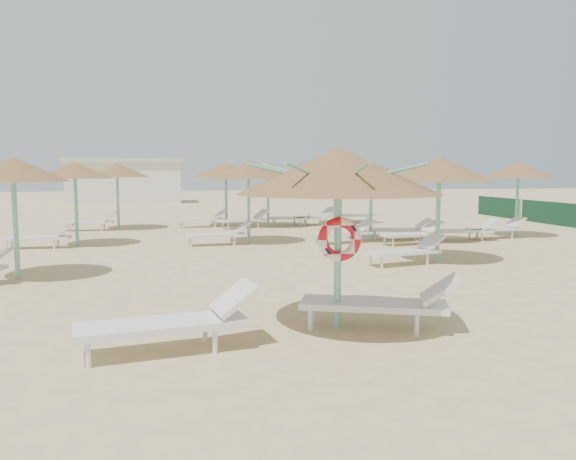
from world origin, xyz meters
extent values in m
plane|color=#D8C184|center=(0.00, 0.00, 0.00)|extent=(120.00, 120.00, 0.00)
cylinder|color=#70C3A9|center=(0.25, -0.32, 1.12)|extent=(0.11, 0.11, 2.24)
cone|color=olive|center=(0.25, -0.32, 2.34)|extent=(2.99, 2.99, 0.67)
cylinder|color=#70C3A9|center=(0.25, -0.32, 2.09)|extent=(0.20, 0.20, 0.12)
cylinder|color=#70C3A9|center=(0.94, -0.32, 2.29)|extent=(1.35, 0.04, 0.34)
cylinder|color=#70C3A9|center=(0.74, 0.17, 2.29)|extent=(0.99, 0.99, 0.34)
cylinder|color=#70C3A9|center=(0.25, 0.37, 2.29)|extent=(0.04, 1.35, 0.34)
cylinder|color=#70C3A9|center=(-0.23, 0.17, 2.29)|extent=(0.99, 0.99, 0.34)
cylinder|color=#70C3A9|center=(-0.43, -0.32, 2.29)|extent=(1.35, 0.04, 0.34)
cylinder|color=#70C3A9|center=(-0.23, -0.80, 2.29)|extent=(0.99, 0.99, 0.34)
cylinder|color=#70C3A9|center=(0.25, -1.00, 2.29)|extent=(0.04, 1.35, 0.34)
cylinder|color=#70C3A9|center=(0.74, -0.80, 2.29)|extent=(0.99, 0.99, 0.34)
torus|color=red|center=(0.25, -0.42, 1.35)|extent=(0.65, 0.15, 0.65)
cylinder|color=white|center=(-3.12, -1.41, 0.16)|extent=(0.07, 0.07, 0.32)
cylinder|color=white|center=(-3.22, -0.85, 0.16)|extent=(0.07, 0.07, 0.32)
cylinder|color=white|center=(-1.61, -1.14, 0.16)|extent=(0.07, 0.07, 0.32)
cylinder|color=white|center=(-1.71, -0.58, 0.16)|extent=(0.07, 0.07, 0.32)
cube|color=white|center=(-2.28, -0.97, 0.36)|extent=(2.26, 1.08, 0.09)
cube|color=white|center=(-1.32, -0.80, 0.64)|extent=(0.66, 0.77, 0.42)
cylinder|color=white|center=(-0.17, -0.37, 0.16)|extent=(0.07, 0.07, 0.32)
cylinder|color=white|center=(0.03, 0.16, 0.16)|extent=(0.07, 0.07, 0.32)
cylinder|color=white|center=(1.26, -0.90, 0.16)|extent=(0.07, 0.07, 0.32)
cylinder|color=white|center=(1.46, -0.37, 0.16)|extent=(0.07, 0.07, 0.32)
cube|color=white|center=(0.78, -0.42, 0.36)|extent=(2.26, 1.41, 0.09)
cube|color=white|center=(1.68, -0.76, 0.63)|extent=(0.75, 0.83, 0.41)
cylinder|color=#70C3A9|center=(-5.53, 4.73, 1.15)|extent=(0.11, 0.11, 2.30)
cone|color=olive|center=(-5.53, 4.73, 2.38)|extent=(2.34, 2.34, 0.53)
cylinder|color=#70C3A9|center=(-5.53, 4.73, 2.15)|extent=(0.20, 0.20, 0.12)
cylinder|color=#70C3A9|center=(-5.24, 10.24, 1.15)|extent=(0.11, 0.11, 2.30)
cone|color=olive|center=(-5.24, 10.24, 2.38)|extent=(2.33, 2.33, 0.52)
cylinder|color=#70C3A9|center=(-5.24, 10.24, 2.15)|extent=(0.20, 0.20, 0.12)
cylinder|color=white|center=(-7.14, 9.61, 0.14)|extent=(0.06, 0.06, 0.28)
cylinder|color=white|center=(-7.13, 10.11, 0.14)|extent=(0.06, 0.06, 0.28)
cylinder|color=white|center=(-5.79, 9.59, 0.14)|extent=(0.06, 0.06, 0.28)
cylinder|color=white|center=(-5.78, 10.09, 0.14)|extent=(0.06, 0.06, 0.28)
cube|color=white|center=(-6.34, 9.84, 0.32)|extent=(1.91, 0.65, 0.08)
cube|color=white|center=(-5.49, 9.83, 0.56)|extent=(0.49, 0.61, 0.36)
cylinder|color=#70C3A9|center=(-4.51, 15.28, 1.15)|extent=(0.11, 0.11, 2.30)
cone|color=olive|center=(-4.51, 15.28, 2.39)|extent=(2.52, 2.52, 0.57)
cylinder|color=#70C3A9|center=(-4.51, 15.28, 2.15)|extent=(0.20, 0.20, 0.12)
cylinder|color=white|center=(-6.42, 14.67, 0.14)|extent=(0.06, 0.06, 0.28)
cylinder|color=white|center=(-6.39, 15.17, 0.14)|extent=(0.06, 0.06, 0.28)
cylinder|color=white|center=(-5.07, 14.60, 0.14)|extent=(0.06, 0.06, 0.28)
cylinder|color=white|center=(-5.05, 15.10, 0.14)|extent=(0.06, 0.06, 0.28)
cube|color=white|center=(-5.61, 14.88, 0.32)|extent=(1.93, 0.72, 0.08)
cube|color=white|center=(-4.76, 14.84, 0.56)|extent=(0.52, 0.63, 0.36)
cylinder|color=#70C3A9|center=(0.16, 9.95, 1.15)|extent=(0.11, 0.11, 2.30)
cone|color=olive|center=(0.16, 9.95, 2.39)|extent=(2.59, 2.59, 0.58)
cylinder|color=#70C3A9|center=(0.16, 9.95, 2.15)|extent=(0.20, 0.20, 0.12)
cylinder|color=white|center=(-1.72, 9.24, 0.14)|extent=(0.06, 0.06, 0.28)
cylinder|color=white|center=(-1.76, 9.73, 0.14)|extent=(0.06, 0.06, 0.28)
cylinder|color=white|center=(-0.37, 9.34, 0.14)|extent=(0.06, 0.06, 0.28)
cylinder|color=white|center=(-0.41, 9.84, 0.14)|extent=(0.06, 0.06, 0.28)
cube|color=white|center=(-0.94, 9.55, 0.32)|extent=(1.94, 0.77, 0.08)
cube|color=white|center=(-0.09, 9.61, 0.56)|extent=(0.53, 0.64, 0.36)
cylinder|color=#70C3A9|center=(-0.11, 15.85, 1.15)|extent=(0.11, 0.11, 2.30)
cone|color=olive|center=(-0.11, 15.85, 2.40)|extent=(2.82, 2.82, 0.63)
cylinder|color=#70C3A9|center=(-0.11, 15.85, 2.15)|extent=(0.20, 0.20, 0.12)
cylinder|color=white|center=(-1.96, 15.09, 0.14)|extent=(0.06, 0.06, 0.28)
cylinder|color=white|center=(-2.03, 15.58, 0.14)|extent=(0.06, 0.06, 0.28)
cylinder|color=white|center=(-0.63, 15.28, 0.14)|extent=(0.06, 0.06, 0.28)
cylinder|color=white|center=(-0.70, 15.78, 0.14)|extent=(0.06, 0.06, 0.28)
cube|color=white|center=(-1.21, 15.45, 0.32)|extent=(1.97, 0.89, 0.08)
cube|color=white|center=(-0.36, 15.58, 0.56)|extent=(0.57, 0.66, 0.36)
cylinder|color=#70C3A9|center=(4.54, 5.28, 1.15)|extent=(0.11, 0.11, 2.30)
cone|color=olive|center=(4.54, 5.28, 2.39)|extent=(2.77, 2.77, 0.62)
cylinder|color=#70C3A9|center=(4.54, 5.28, 2.15)|extent=(0.20, 0.20, 0.12)
cylinder|color=white|center=(2.72, 4.46, 0.14)|extent=(0.06, 0.06, 0.28)
cylinder|color=white|center=(2.60, 4.95, 0.14)|extent=(0.06, 0.06, 0.28)
cylinder|color=white|center=(4.03, 4.76, 0.14)|extent=(0.06, 0.06, 0.28)
cylinder|color=white|center=(3.92, 5.25, 0.14)|extent=(0.06, 0.06, 0.28)
cube|color=white|center=(3.44, 4.88, 0.32)|extent=(1.99, 1.03, 0.08)
cube|color=white|center=(4.27, 5.07, 0.56)|extent=(0.61, 0.69, 0.36)
cylinder|color=#70C3A9|center=(4.24, 9.68, 1.15)|extent=(0.11, 0.11, 2.30)
cone|color=olive|center=(4.24, 9.68, 2.39)|extent=(2.52, 2.52, 0.57)
cylinder|color=#70C3A9|center=(4.24, 9.68, 2.15)|extent=(0.20, 0.20, 0.12)
cylinder|color=white|center=(2.42, 8.84, 0.14)|extent=(0.06, 0.06, 0.28)
cylinder|color=white|center=(2.30, 9.33, 0.14)|extent=(0.06, 0.06, 0.28)
cylinder|color=white|center=(3.73, 9.17, 0.14)|extent=(0.06, 0.06, 0.28)
cylinder|color=white|center=(3.61, 9.65, 0.14)|extent=(0.06, 0.06, 0.28)
cube|color=white|center=(3.14, 9.28, 0.32)|extent=(1.99, 1.05, 0.08)
cube|color=white|center=(3.97, 9.48, 0.56)|extent=(0.61, 0.70, 0.36)
cylinder|color=white|center=(4.50, 9.93, 0.14)|extent=(0.06, 0.06, 0.28)
cylinder|color=white|center=(4.62, 10.41, 0.14)|extent=(0.06, 0.06, 0.28)
cylinder|color=white|center=(5.81, 9.60, 0.14)|extent=(0.06, 0.06, 0.28)
cylinder|color=white|center=(5.93, 10.09, 0.14)|extent=(0.06, 0.06, 0.28)
cube|color=white|center=(5.34, 9.98, 0.32)|extent=(1.99, 1.05, 0.08)
cube|color=white|center=(6.17, 9.78, 0.56)|extent=(0.61, 0.70, 0.36)
cylinder|color=#70C3A9|center=(4.77, 16.08, 1.15)|extent=(0.11, 0.11, 2.30)
cone|color=olive|center=(4.77, 16.08, 2.38)|extent=(2.51, 2.51, 0.57)
cylinder|color=#70C3A9|center=(4.77, 16.08, 2.15)|extent=(0.20, 0.20, 0.12)
cylinder|color=white|center=(3.00, 15.17, 0.14)|extent=(0.06, 0.06, 0.28)
cylinder|color=white|center=(2.83, 15.64, 0.14)|extent=(0.06, 0.06, 0.28)
cylinder|color=white|center=(4.27, 15.63, 0.14)|extent=(0.06, 0.06, 0.28)
cylinder|color=white|center=(4.10, 16.10, 0.14)|extent=(0.06, 0.06, 0.28)
cube|color=white|center=(3.67, 15.68, 0.32)|extent=(2.00, 1.23, 0.08)
cube|color=white|center=(4.47, 15.97, 0.56)|extent=(0.66, 0.73, 0.36)
cylinder|color=white|center=(5.03, 16.41, 0.14)|extent=(0.06, 0.06, 0.28)
cylinder|color=white|center=(5.20, 16.88, 0.14)|extent=(0.06, 0.06, 0.28)
cylinder|color=white|center=(6.30, 15.96, 0.14)|extent=(0.06, 0.06, 0.28)
cylinder|color=white|center=(6.47, 16.43, 0.14)|extent=(0.06, 0.06, 0.28)
cube|color=white|center=(5.87, 16.38, 0.32)|extent=(2.00, 1.23, 0.08)
cube|color=white|center=(6.67, 16.09, 0.56)|extent=(0.66, 0.73, 0.36)
cylinder|color=#70C3A9|center=(9.82, 9.95, 1.15)|extent=(0.11, 0.11, 2.30)
cone|color=olive|center=(9.82, 9.95, 2.38)|extent=(2.45, 2.45, 0.55)
cylinder|color=#70C3A9|center=(9.82, 9.95, 2.15)|extent=(0.20, 0.20, 0.12)
cylinder|color=white|center=(7.94, 9.26, 0.14)|extent=(0.06, 0.06, 0.28)
cylinder|color=white|center=(7.91, 9.76, 0.14)|extent=(0.06, 0.06, 0.28)
cylinder|color=white|center=(9.29, 9.33, 0.14)|extent=(0.06, 0.06, 0.28)
cylinder|color=white|center=(9.26, 9.83, 0.14)|extent=(0.06, 0.06, 0.28)
cube|color=white|center=(8.72, 9.55, 0.32)|extent=(1.93, 0.72, 0.08)
cube|color=white|center=(9.57, 9.60, 0.56)|extent=(0.51, 0.62, 0.36)
cylinder|color=#70C3A9|center=(1.60, 15.15, 1.15)|extent=(0.11, 0.11, 2.30)
cone|color=olive|center=(1.60, 15.15, 2.40)|extent=(2.84, 2.84, 0.64)
cylinder|color=#70C3A9|center=(1.60, 15.15, 2.15)|extent=(0.20, 0.20, 0.12)
cylinder|color=white|center=(-0.16, 14.24, 0.14)|extent=(0.06, 0.06, 0.28)
cylinder|color=white|center=(-0.33, 14.71, 0.14)|extent=(0.06, 0.06, 0.28)
cylinder|color=white|center=(1.10, 14.70, 0.14)|extent=(0.06, 0.06, 0.28)
cylinder|color=white|center=(0.93, 15.17, 0.14)|extent=(0.06, 0.06, 0.28)
cube|color=white|center=(0.50, 14.75, 0.32)|extent=(2.00, 1.23, 0.08)
cube|color=white|center=(1.30, 15.04, 0.56)|extent=(0.66, 0.73, 0.36)
cylinder|color=white|center=(1.87, 15.49, 0.14)|extent=(0.06, 0.06, 0.28)
cylinder|color=white|center=(2.04, 15.96, 0.14)|extent=(0.06, 0.06, 0.28)
cylinder|color=white|center=(3.13, 15.03, 0.14)|extent=(0.06, 0.06, 0.28)
cylinder|color=white|center=(3.30, 15.50, 0.14)|extent=(0.06, 0.06, 0.28)
cube|color=white|center=(2.70, 15.45, 0.32)|extent=(2.00, 1.23, 0.08)
cube|color=white|center=(3.50, 15.16, 0.56)|extent=(0.66, 0.73, 0.36)
cylinder|color=#70C3A9|center=(6.27, 8.91, 1.15)|extent=(0.11, 0.11, 2.30)
cone|color=olive|center=(6.27, 8.91, 2.38)|extent=(2.31, 2.31, 0.52)
cylinder|color=#70C3A9|center=(6.27, 8.91, 2.15)|extent=(0.20, 0.20, 0.12)
cylinder|color=white|center=(4.43, 8.11, 0.14)|extent=(0.06, 0.06, 0.28)
cylinder|color=white|center=(4.33, 8.60, 0.14)|extent=(0.06, 0.06, 0.28)
cylinder|color=white|center=(5.76, 8.37, 0.14)|extent=(0.06, 0.06, 0.28)
cylinder|color=white|center=(5.66, 8.86, 0.14)|extent=(0.06, 0.06, 0.28)
cube|color=white|center=(5.17, 8.51, 0.32)|extent=(1.98, 0.98, 0.08)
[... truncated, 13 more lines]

